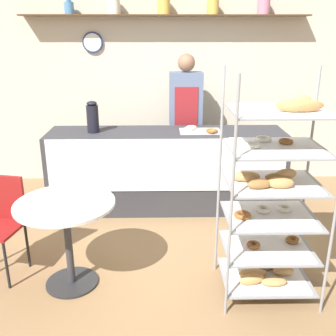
% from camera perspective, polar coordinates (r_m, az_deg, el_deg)
% --- Properties ---
extents(ground_plane, '(14.00, 14.00, 0.00)m').
position_cam_1_polar(ground_plane, '(3.67, 0.14, -14.19)').
color(ground_plane, olive).
extents(back_wall, '(10.00, 0.30, 2.70)m').
position_cam_1_polar(back_wall, '(5.41, -0.38, 12.43)').
color(back_wall, beige).
rests_on(back_wall, ground_plane).
extents(display_counter, '(2.72, 0.64, 0.93)m').
position_cam_1_polar(display_counter, '(4.64, -0.20, -0.29)').
color(display_counter, '#333338').
rests_on(display_counter, ground_plane).
extents(pastry_rack, '(0.75, 0.61, 1.78)m').
position_cam_1_polar(pastry_rack, '(3.10, 14.88, -4.46)').
color(pastry_rack, gray).
rests_on(pastry_rack, ground_plane).
extents(person_worker, '(0.41, 0.23, 1.76)m').
position_cam_1_polar(person_worker, '(5.04, 2.57, 7.23)').
color(person_worker, '#282833').
rests_on(person_worker, ground_plane).
extents(cafe_table, '(0.79, 0.79, 0.75)m').
position_cam_1_polar(cafe_table, '(3.28, -14.50, -7.72)').
color(cafe_table, '#262628').
rests_on(cafe_table, ground_plane).
extents(cafe_chair, '(0.45, 0.45, 0.87)m').
position_cam_1_polar(cafe_chair, '(3.67, -23.06, -6.42)').
color(cafe_chair, black).
rests_on(cafe_chair, ground_plane).
extents(coffee_carafe, '(0.13, 0.13, 0.36)m').
position_cam_1_polar(coffee_carafe, '(4.52, -10.88, 7.26)').
color(coffee_carafe, black).
rests_on(coffee_carafe, display_counter).
extents(donut_tray_counter, '(0.46, 0.30, 0.05)m').
position_cam_1_polar(donut_tray_counter, '(4.50, 4.77, 5.47)').
color(donut_tray_counter, silver).
rests_on(donut_tray_counter, display_counter).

